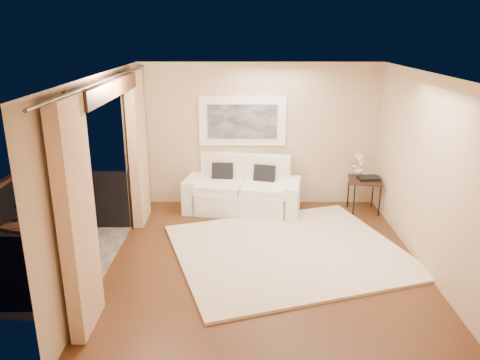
{
  "coord_description": "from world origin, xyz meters",
  "views": [
    {
      "loc": [
        -0.35,
        -6.18,
        3.26
      ],
      "look_at": [
        -0.37,
        0.66,
        1.05
      ],
      "focal_mm": 35.0,
      "sensor_mm": 36.0,
      "label": 1
    }
  ],
  "objects_px": {
    "balcony_chair_near": "(54,251)",
    "ice_bucket": "(22,213)",
    "bistro_table": "(32,228)",
    "orchid": "(359,164)",
    "sofa": "(243,192)",
    "side_table": "(365,182)",
    "balcony_chair_far": "(65,209)"
  },
  "relations": [
    {
      "from": "balcony_chair_near",
      "to": "ice_bucket",
      "type": "xyz_separation_m",
      "value": [
        -0.67,
        0.64,
        0.27
      ]
    },
    {
      "from": "bistro_table",
      "to": "ice_bucket",
      "type": "xyz_separation_m",
      "value": [
        -0.16,
        0.11,
        0.18
      ]
    },
    {
      "from": "orchid",
      "to": "balcony_chair_near",
      "type": "bearing_deg",
      "value": -148.18
    },
    {
      "from": "ice_bucket",
      "to": "balcony_chair_near",
      "type": "bearing_deg",
      "value": -43.63
    },
    {
      "from": "sofa",
      "to": "side_table",
      "type": "bearing_deg",
      "value": 8.15
    },
    {
      "from": "side_table",
      "to": "balcony_chair_far",
      "type": "distance_m",
      "value": 5.23
    },
    {
      "from": "sofa",
      "to": "balcony_chair_near",
      "type": "xyz_separation_m",
      "value": [
        -2.46,
        -2.82,
        0.18
      ]
    },
    {
      "from": "side_table",
      "to": "balcony_chair_far",
      "type": "height_order",
      "value": "balcony_chair_far"
    },
    {
      "from": "side_table",
      "to": "ice_bucket",
      "type": "relative_size",
      "value": 3.36
    },
    {
      "from": "bistro_table",
      "to": "balcony_chair_far",
      "type": "distance_m",
      "value": 0.94
    },
    {
      "from": "orchid",
      "to": "balcony_chair_near",
      "type": "relative_size",
      "value": 0.53
    },
    {
      "from": "sofa",
      "to": "orchid",
      "type": "relative_size",
      "value": 4.54
    },
    {
      "from": "sofa",
      "to": "balcony_chair_far",
      "type": "xyz_separation_m",
      "value": [
        -2.83,
        -1.36,
        0.18
      ]
    },
    {
      "from": "sofa",
      "to": "balcony_chair_far",
      "type": "height_order",
      "value": "sofa"
    },
    {
      "from": "balcony_chair_near",
      "to": "ice_bucket",
      "type": "distance_m",
      "value": 0.96
    },
    {
      "from": "balcony_chair_near",
      "to": "balcony_chair_far",
      "type": "bearing_deg",
      "value": 93.69
    },
    {
      "from": "balcony_chair_far",
      "to": "orchid",
      "type": "bearing_deg",
      "value": -174.72
    },
    {
      "from": "balcony_chair_near",
      "to": "ice_bucket",
      "type": "relative_size",
      "value": 4.64
    },
    {
      "from": "orchid",
      "to": "ice_bucket",
      "type": "xyz_separation_m",
      "value": [
        -5.27,
        -2.22,
        -0.08
      ]
    },
    {
      "from": "side_table",
      "to": "orchid",
      "type": "distance_m",
      "value": 0.35
    },
    {
      "from": "bistro_table",
      "to": "balcony_chair_near",
      "type": "height_order",
      "value": "balcony_chair_near"
    },
    {
      "from": "balcony_chair_far",
      "to": "balcony_chair_near",
      "type": "relative_size",
      "value": 1.01
    },
    {
      "from": "side_table",
      "to": "balcony_chair_near",
      "type": "distance_m",
      "value": 5.43
    },
    {
      "from": "orchid",
      "to": "bistro_table",
      "type": "relative_size",
      "value": 0.65
    },
    {
      "from": "balcony_chair_far",
      "to": "balcony_chair_near",
      "type": "bearing_deg",
      "value": 94.06
    },
    {
      "from": "sofa",
      "to": "ice_bucket",
      "type": "height_order",
      "value": "sofa"
    },
    {
      "from": "balcony_chair_near",
      "to": "ice_bucket",
      "type": "height_order",
      "value": "balcony_chair_near"
    },
    {
      "from": "sofa",
      "to": "orchid",
      "type": "height_order",
      "value": "orchid"
    },
    {
      "from": "orchid",
      "to": "balcony_chair_far",
      "type": "bearing_deg",
      "value": -164.29
    },
    {
      "from": "orchid",
      "to": "bistro_table",
      "type": "height_order",
      "value": "orchid"
    },
    {
      "from": "sofa",
      "to": "ice_bucket",
      "type": "relative_size",
      "value": 11.15
    },
    {
      "from": "bistro_table",
      "to": "orchid",
      "type": "bearing_deg",
      "value": 24.46
    }
  ]
}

